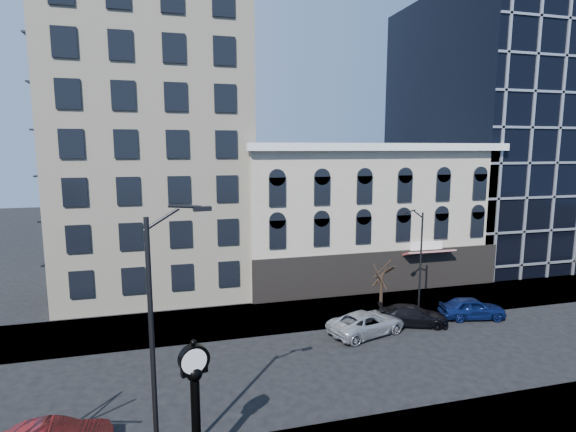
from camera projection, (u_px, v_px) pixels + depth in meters
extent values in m
plane|color=black|center=(271.00, 374.00, 24.25)|extent=(160.00, 160.00, 0.00)
cube|color=gray|center=(246.00, 319.00, 31.88)|extent=(160.00, 6.00, 0.12)
cube|color=beige|center=(151.00, 66.00, 38.02)|extent=(15.00, 15.00, 38.00)
cube|color=#B6AC96|center=(359.00, 214.00, 41.69)|extent=(22.00, 10.00, 12.00)
cube|color=white|center=(387.00, 147.00, 35.79)|extent=(22.60, 0.80, 0.60)
cube|color=black|center=(382.00, 273.00, 37.50)|extent=(22.00, 0.30, 3.60)
cube|color=maroon|center=(429.00, 253.00, 37.75)|extent=(4.50, 1.18, 0.55)
cube|color=black|center=(507.00, 131.00, 50.37)|extent=(20.00, 20.00, 28.00)
cylinder|color=black|center=(196.00, 415.00, 16.50)|extent=(0.34, 0.34, 3.11)
sphere|color=black|center=(194.00, 373.00, 16.25)|extent=(0.60, 0.60, 0.60)
cube|color=black|center=(194.00, 370.00, 16.24)|extent=(0.99, 0.49, 0.27)
cylinder|color=black|center=(194.00, 359.00, 16.17)|extent=(1.17, 0.64, 1.11)
cylinder|color=white|center=(194.00, 362.00, 16.00)|extent=(0.91, 0.28, 0.94)
cylinder|color=white|center=(194.00, 357.00, 16.35)|extent=(0.91, 0.28, 0.94)
sphere|color=black|center=(193.00, 342.00, 16.08)|extent=(0.21, 0.21, 0.21)
cylinder|color=black|center=(153.00, 355.00, 15.62)|extent=(0.18, 0.18, 9.72)
cube|color=black|center=(209.00, 208.00, 15.75)|extent=(0.65, 0.35, 0.16)
cylinder|color=black|center=(421.00, 263.00, 32.59)|extent=(0.14, 0.14, 7.42)
cylinder|color=black|center=(418.00, 310.00, 33.12)|extent=(0.31, 0.31, 0.35)
cube|color=black|center=(408.00, 213.00, 31.07)|extent=(0.51, 0.35, 0.12)
cylinder|color=black|center=(381.00, 296.00, 32.52)|extent=(0.24, 0.24, 2.79)
imported|color=#A5A8AD|center=(367.00, 323.00, 29.43)|extent=(5.85, 3.89, 1.49)
imported|color=black|center=(413.00, 315.00, 30.93)|extent=(5.10, 3.39, 1.37)
imported|color=#0C194C|center=(472.00, 308.00, 32.10)|extent=(4.84, 2.74, 1.55)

